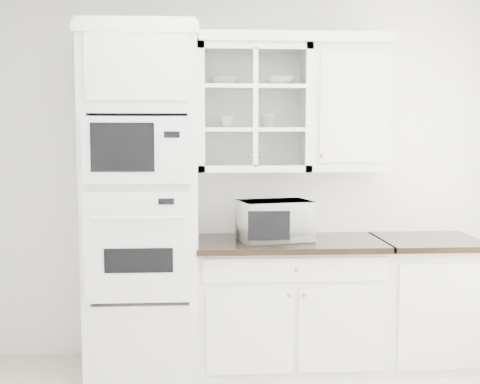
{
  "coord_description": "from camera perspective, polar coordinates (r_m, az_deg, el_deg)",
  "views": [
    {
      "loc": [
        -0.33,
        -2.75,
        1.67
      ],
      "look_at": [
        -0.1,
        1.05,
        1.3
      ],
      "focal_mm": 45.0,
      "sensor_mm": 36.0,
      "label": 1
    }
  ],
  "objects": [
    {
      "name": "room_shell",
      "position": [
        3.2,
        2.47,
        7.51
      ],
      "size": [
        4.0,
        3.5,
        2.7
      ],
      "color": "white",
      "rests_on": "ground"
    },
    {
      "name": "oven_column",
      "position": [
        4.22,
        -9.16,
        -0.93
      ],
      "size": [
        0.76,
        0.68,
        2.4
      ],
      "color": "white",
      "rests_on": "ground"
    },
    {
      "name": "base_cabinet_run",
      "position": [
        4.41,
        4.7,
        -10.36
      ],
      "size": [
        1.32,
        0.67,
        0.92
      ],
      "color": "white",
      "rests_on": "ground"
    },
    {
      "name": "extra_base_cabinet",
      "position": [
        4.66,
        17.15,
        -9.74
      ],
      "size": [
        0.72,
        0.67,
        0.92
      ],
      "color": "white",
      "rests_on": "ground"
    },
    {
      "name": "upper_cabinet_glass",
      "position": [
        4.36,
        1.3,
        7.91
      ],
      "size": [
        0.8,
        0.33,
        0.9
      ],
      "color": "white",
      "rests_on": "room_shell"
    },
    {
      "name": "upper_cabinet_solid",
      "position": [
        4.46,
        10.05,
        7.77
      ],
      "size": [
        0.55,
        0.33,
        0.9
      ],
      "primitive_type": "cube",
      "color": "white",
      "rests_on": "room_shell"
    },
    {
      "name": "crown_molding",
      "position": [
        4.37,
        -0.08,
        14.29
      ],
      "size": [
        2.14,
        0.38,
        0.07
      ],
      "primitive_type": "cube",
      "color": "white",
      "rests_on": "room_shell"
    },
    {
      "name": "countertop_microwave",
      "position": [
        4.26,
        3.28,
        -2.69
      ],
      "size": [
        0.56,
        0.5,
        0.28
      ],
      "primitive_type": "imported",
      "rotation": [
        0.0,
        0.0,
        3.36
      ],
      "color": "white",
      "rests_on": "base_cabinet_run"
    },
    {
      "name": "bowl_a",
      "position": [
        4.34,
        -1.5,
        10.39
      ],
      "size": [
        0.22,
        0.22,
        0.05
      ],
      "primitive_type": "imported",
      "rotation": [
        0.0,
        0.0,
        -0.01
      ],
      "color": "white",
      "rests_on": "upper_cabinet_glass"
    },
    {
      "name": "bowl_b",
      "position": [
        4.37,
        3.89,
        10.42
      ],
      "size": [
        0.27,
        0.27,
        0.06
      ],
      "primitive_type": "imported",
      "rotation": [
        0.0,
        0.0,
        0.34
      ],
      "color": "white",
      "rests_on": "upper_cabinet_glass"
    },
    {
      "name": "cup_a",
      "position": [
        4.33,
        -1.26,
        6.63
      ],
      "size": [
        0.13,
        0.13,
        0.09
      ],
      "primitive_type": "imported",
      "rotation": [
        0.0,
        0.0,
        -0.21
      ],
      "color": "white",
      "rests_on": "upper_cabinet_glass"
    },
    {
      "name": "cup_b",
      "position": [
        4.38,
        2.74,
        6.7
      ],
      "size": [
        0.11,
        0.11,
        0.1
      ],
      "primitive_type": "imported",
      "rotation": [
        0.0,
        0.0,
        -0.1
      ],
      "color": "white",
      "rests_on": "upper_cabinet_glass"
    }
  ]
}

